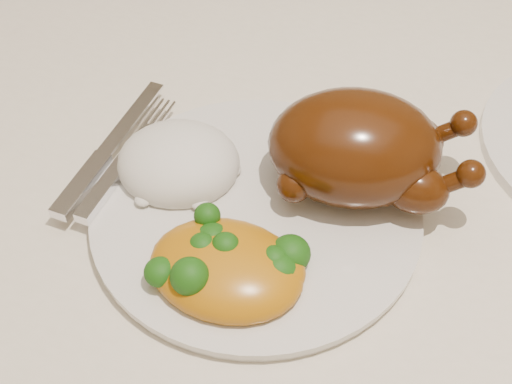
% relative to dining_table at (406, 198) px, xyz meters
% --- Properties ---
extents(dining_table, '(1.60, 0.90, 0.76)m').
position_rel_dining_table_xyz_m(dining_table, '(0.00, 0.00, 0.00)').
color(dining_table, brown).
rests_on(dining_table, floor).
extents(tablecloth, '(1.73, 1.03, 0.18)m').
position_rel_dining_table_xyz_m(tablecloth, '(0.00, 0.00, 0.07)').
color(tablecloth, silver).
rests_on(tablecloth, dining_table).
extents(dinner_plate, '(0.32, 0.32, 0.01)m').
position_rel_dining_table_xyz_m(dinner_plate, '(-0.11, -0.16, 0.11)').
color(dinner_plate, silver).
rests_on(dinner_plate, tablecloth).
extents(roast_chicken, '(0.18, 0.14, 0.09)m').
position_rel_dining_table_xyz_m(roast_chicken, '(-0.04, -0.11, 0.16)').
color(roast_chicken, '#462007').
rests_on(roast_chicken, dinner_plate).
extents(rice_mound, '(0.12, 0.12, 0.05)m').
position_rel_dining_table_xyz_m(rice_mound, '(-0.18, -0.14, 0.12)').
color(rice_mound, white).
rests_on(rice_mound, dinner_plate).
extents(mac_and_cheese, '(0.12, 0.09, 0.05)m').
position_rel_dining_table_xyz_m(mac_and_cheese, '(-0.10, -0.23, 0.12)').
color(mac_and_cheese, '#C1790C').
rests_on(mac_and_cheese, dinner_plate).
extents(cutlery, '(0.04, 0.18, 0.01)m').
position_rel_dining_table_xyz_m(cutlery, '(-0.24, -0.16, 0.12)').
color(cutlery, silver).
rests_on(cutlery, dinner_plate).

